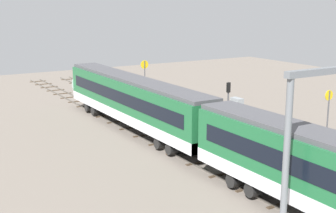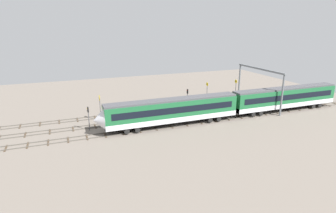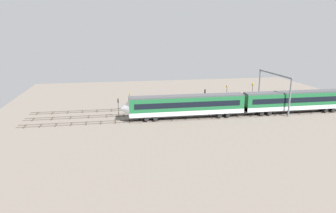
{
  "view_description": "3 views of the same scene",
  "coord_description": "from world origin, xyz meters",
  "px_view_note": "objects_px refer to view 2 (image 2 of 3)",
  "views": [
    {
      "loc": [
        -34.24,
        23.77,
        11.65
      ],
      "look_at": [
        3.13,
        1.29,
        1.96
      ],
      "focal_mm": 49.9,
      "sensor_mm": 36.0,
      "label": 1
    },
    {
      "loc": [
        21.53,
        48.12,
        17.44
      ],
      "look_at": [
        3.64,
        1.8,
        2.75
      ],
      "focal_mm": 30.11,
      "sensor_mm": 36.0,
      "label": 2
    },
    {
      "loc": [
        18.31,
        64.43,
        18.0
      ],
      "look_at": [
        7.27,
        1.62,
        1.97
      ],
      "focal_mm": 32.61,
      "sensor_mm": 36.0,
      "label": 3
    }
  ],
  "objects_px": {
    "speed_sign_far_trackside": "(100,104)",
    "speed_sign_mid_trackside": "(236,89)",
    "overhead_gantry": "(259,79)",
    "speed_sign_near_foreground": "(207,90)",
    "train": "(231,105)",
    "signal_light_trackside_departure": "(88,115)",
    "signal_light_trackside_approach": "(187,97)",
    "relay_cabinet": "(150,103)"
  },
  "relations": [
    {
      "from": "signal_light_trackside_approach",
      "to": "relay_cabinet",
      "type": "distance_m",
      "value": 8.86
    },
    {
      "from": "signal_light_trackside_approach",
      "to": "signal_light_trackside_departure",
      "type": "distance_m",
      "value": 20.17
    },
    {
      "from": "speed_sign_far_trackside",
      "to": "speed_sign_mid_trackside",
      "type": "bearing_deg",
      "value": -179.66
    },
    {
      "from": "overhead_gantry",
      "to": "speed_sign_near_foreground",
      "type": "distance_m",
      "value": 11.45
    },
    {
      "from": "overhead_gantry",
      "to": "speed_sign_far_trackside",
      "type": "bearing_deg",
      "value": -4.57
    },
    {
      "from": "speed_sign_far_trackside",
      "to": "signal_light_trackside_departure",
      "type": "xyz_separation_m",
      "value": [
        2.54,
        4.35,
        -0.53
      ]
    },
    {
      "from": "speed_sign_near_foreground",
      "to": "signal_light_trackside_approach",
      "type": "relative_size",
      "value": 1.0
    },
    {
      "from": "signal_light_trackside_approach",
      "to": "speed_sign_far_trackside",
      "type": "bearing_deg",
      "value": -2.74
    },
    {
      "from": "speed_sign_mid_trackside",
      "to": "speed_sign_far_trackside",
      "type": "height_order",
      "value": "speed_sign_mid_trackside"
    },
    {
      "from": "overhead_gantry",
      "to": "signal_light_trackside_departure",
      "type": "height_order",
      "value": "overhead_gantry"
    },
    {
      "from": "overhead_gantry",
      "to": "signal_light_trackside_departure",
      "type": "bearing_deg",
      "value": 2.7
    },
    {
      "from": "train",
      "to": "signal_light_trackside_approach",
      "type": "relative_size",
      "value": 10.6
    },
    {
      "from": "speed_sign_mid_trackside",
      "to": "speed_sign_near_foreground",
      "type": "bearing_deg",
      "value": -36.8
    },
    {
      "from": "overhead_gantry",
      "to": "speed_sign_near_foreground",
      "type": "height_order",
      "value": "overhead_gantry"
    },
    {
      "from": "signal_light_trackside_departure",
      "to": "train",
      "type": "bearing_deg",
      "value": 173.17
    },
    {
      "from": "overhead_gantry",
      "to": "speed_sign_far_trackside",
      "type": "xyz_separation_m",
      "value": [
        33.29,
        -2.66,
        -2.84
      ]
    },
    {
      "from": "speed_sign_mid_trackside",
      "to": "speed_sign_far_trackside",
      "type": "distance_m",
      "value": 29.45
    },
    {
      "from": "overhead_gantry",
      "to": "relay_cabinet",
      "type": "distance_m",
      "value": 23.99
    },
    {
      "from": "speed_sign_far_trackside",
      "to": "signal_light_trackside_approach",
      "type": "bearing_deg",
      "value": 177.26
    },
    {
      "from": "speed_sign_near_foreground",
      "to": "speed_sign_mid_trackside",
      "type": "height_order",
      "value": "speed_sign_mid_trackside"
    },
    {
      "from": "signal_light_trackside_approach",
      "to": "overhead_gantry",
      "type": "bearing_deg",
      "value": 173.45
    },
    {
      "from": "speed_sign_mid_trackside",
      "to": "signal_light_trackside_departure",
      "type": "xyz_separation_m",
      "value": [
        31.99,
        4.53,
        -0.81
      ]
    },
    {
      "from": "train",
      "to": "speed_sign_near_foreground",
      "type": "distance_m",
      "value": 11.44
    },
    {
      "from": "train",
      "to": "speed_sign_far_trackside",
      "type": "height_order",
      "value": "train"
    },
    {
      "from": "speed_sign_near_foreground",
      "to": "signal_light_trackside_approach",
      "type": "xyz_separation_m",
      "value": [
        7.12,
        4.76,
        0.05
      ]
    },
    {
      "from": "relay_cabinet",
      "to": "signal_light_trackside_departure",
      "type": "bearing_deg",
      "value": 34.78
    },
    {
      "from": "speed_sign_mid_trackside",
      "to": "relay_cabinet",
      "type": "distance_m",
      "value": 19.08
    },
    {
      "from": "speed_sign_near_foreground",
      "to": "speed_sign_mid_trackside",
      "type": "bearing_deg",
      "value": 143.2
    },
    {
      "from": "overhead_gantry",
      "to": "speed_sign_mid_trackside",
      "type": "distance_m",
      "value": 5.42
    },
    {
      "from": "overhead_gantry",
      "to": "speed_sign_near_foreground",
      "type": "bearing_deg",
      "value": -36.65
    },
    {
      "from": "overhead_gantry",
      "to": "speed_sign_far_trackside",
      "type": "height_order",
      "value": "overhead_gantry"
    },
    {
      "from": "overhead_gantry",
      "to": "speed_sign_near_foreground",
      "type": "relative_size",
      "value": 3.09
    },
    {
      "from": "overhead_gantry",
      "to": "relay_cabinet",
      "type": "bearing_deg",
      "value": -19.68
    },
    {
      "from": "signal_light_trackside_departure",
      "to": "relay_cabinet",
      "type": "relative_size",
      "value": 2.49
    },
    {
      "from": "train",
      "to": "relay_cabinet",
      "type": "distance_m",
      "value": 17.58
    },
    {
      "from": "speed_sign_far_trackside",
      "to": "relay_cabinet",
      "type": "bearing_deg",
      "value": -155.1
    },
    {
      "from": "train",
      "to": "signal_light_trackside_departure",
      "type": "xyz_separation_m",
      "value": [
        25.84,
        -3.09,
        0.07
      ]
    },
    {
      "from": "speed_sign_near_foreground",
      "to": "speed_sign_far_trackside",
      "type": "relative_size",
      "value": 0.97
    },
    {
      "from": "train",
      "to": "relay_cabinet",
      "type": "xyz_separation_m",
      "value": [
        12.05,
        -12.67,
        -1.83
      ]
    },
    {
      "from": "speed_sign_mid_trackside",
      "to": "signal_light_trackside_departure",
      "type": "distance_m",
      "value": 32.32
    },
    {
      "from": "overhead_gantry",
      "to": "train",
      "type": "bearing_deg",
      "value": 25.59
    },
    {
      "from": "speed_sign_near_foreground",
      "to": "speed_sign_far_trackside",
      "type": "distance_m",
      "value": 24.75
    }
  ]
}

